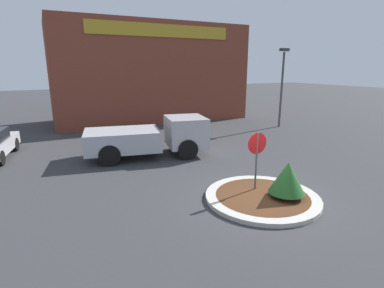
% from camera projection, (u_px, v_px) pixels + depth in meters
% --- Properties ---
extents(ground_plane, '(120.00, 120.00, 0.00)m').
position_uv_depth(ground_plane, '(262.00, 199.00, 10.17)').
color(ground_plane, '#38383A').
extents(traffic_island, '(3.84, 3.84, 0.15)m').
position_uv_depth(traffic_island, '(262.00, 197.00, 10.15)').
color(traffic_island, '#BCB7AD').
rests_on(traffic_island, ground_plane).
extents(stop_sign, '(0.76, 0.07, 2.22)m').
position_uv_depth(stop_sign, '(257.00, 151.00, 10.33)').
color(stop_sign, '#4C4C51').
rests_on(stop_sign, ground_plane).
extents(island_shrub, '(1.19, 1.19, 1.21)m').
position_uv_depth(island_shrub, '(287.00, 178.00, 9.85)').
color(island_shrub, brown).
rests_on(island_shrub, traffic_island).
extents(utility_truck, '(6.19, 3.29, 1.91)m').
position_uv_depth(utility_truck, '(151.00, 137.00, 14.85)').
color(utility_truck, '#B2B2B7').
rests_on(utility_truck, ground_plane).
extents(storefront_building, '(15.40, 6.07, 7.73)m').
position_uv_depth(storefront_building, '(150.00, 73.00, 24.94)').
color(storefront_building, brown).
rests_on(storefront_building, ground_plane).
extents(light_pole, '(0.70, 0.30, 5.66)m').
position_uv_depth(light_pole, '(282.00, 81.00, 21.81)').
color(light_pole, '#4C4C51').
rests_on(light_pole, ground_plane).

